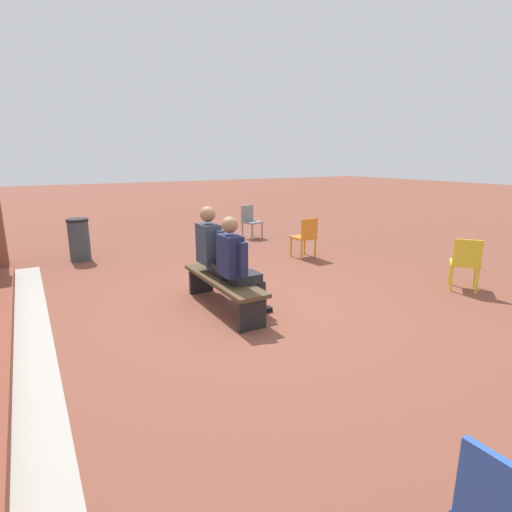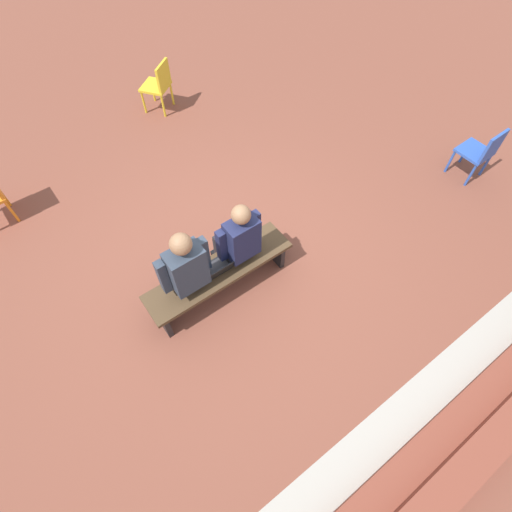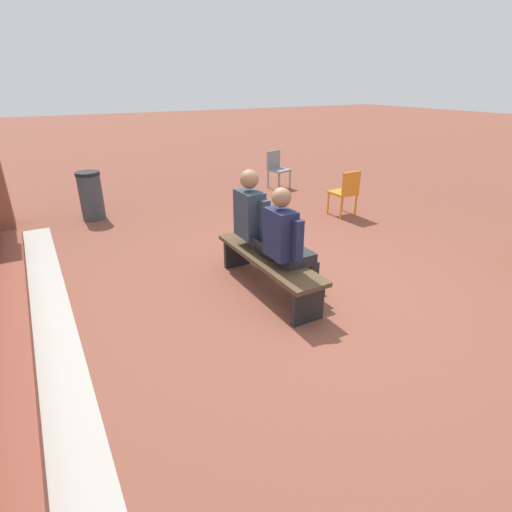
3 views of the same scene
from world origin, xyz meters
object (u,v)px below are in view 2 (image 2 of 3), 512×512
object	(u,v)px
bench	(220,274)
person_adult	(183,268)
laptop	(218,269)
plastic_chair_far_left	(159,84)
person_student	(237,239)
plastic_chair_mid_courtyard	(481,151)

from	to	relation	value
bench	person_adult	size ratio (longest dim) A/B	1.29
laptop	plastic_chair_far_left	world-z (taller)	plastic_chair_far_left
person_student	plastic_chair_mid_courtyard	distance (m)	3.82
bench	laptop	size ratio (longest dim) A/B	5.63
laptop	plastic_chair_far_left	xyz separation A→B (m)	(-1.20, -3.63, -0.02)
person_student	plastic_chair_mid_courtyard	size ratio (longest dim) A/B	1.59
plastic_chair_far_left	person_student	bearing A→B (deg)	76.21
person_adult	person_student	bearing A→B (deg)	179.71
person_student	plastic_chair_far_left	size ratio (longest dim) A/B	1.59
bench	person_student	xyz separation A→B (m)	(-0.31, -0.07, 0.36)
bench	person_adult	world-z (taller)	person_adult
person_adult	laptop	bearing A→B (deg)	167.05
bench	person_student	world-z (taller)	person_student
person_student	laptop	xyz separation A→B (m)	(0.32, 0.08, -0.21)
person_adult	laptop	xyz separation A→B (m)	(-0.36, 0.08, -0.24)
person_student	plastic_chair_far_left	xyz separation A→B (m)	(-0.87, -3.55, -0.23)
plastic_chair_mid_courtyard	person_student	bearing A→B (deg)	-9.07
person_student	plastic_chair_far_left	distance (m)	3.66
person_adult	plastic_chair_mid_courtyard	xyz separation A→B (m)	(-4.45, 0.60, -0.26)
person_adult	plastic_chair_mid_courtyard	distance (m)	4.50
laptop	plastic_chair_far_left	bearing A→B (deg)	-108.24
bench	plastic_chair_mid_courtyard	xyz separation A→B (m)	(-4.07, 0.53, 0.13)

